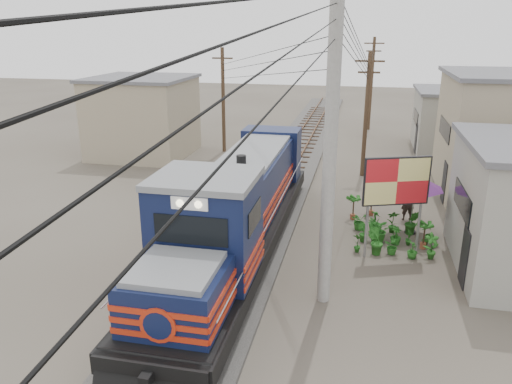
% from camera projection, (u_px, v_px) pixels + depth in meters
% --- Properties ---
extents(ground, '(120.00, 120.00, 0.00)m').
position_uv_depth(ground, '(222.00, 281.00, 17.15)').
color(ground, '#473F35').
rests_on(ground, ground).
extents(ballast, '(3.60, 70.00, 0.16)m').
position_uv_depth(ballast, '(274.00, 190.00, 26.39)').
color(ballast, '#595651').
rests_on(ballast, ground).
extents(track, '(1.15, 70.00, 0.12)m').
position_uv_depth(track, '(274.00, 187.00, 26.34)').
color(track, '#51331E').
rests_on(track, ground).
extents(locomotive, '(3.03, 16.52, 4.09)m').
position_uv_depth(locomotive, '(238.00, 210.00, 18.68)').
color(locomotive, black).
rests_on(locomotive, ground).
extents(utility_pole_main, '(0.40, 0.40, 10.00)m').
position_uv_depth(utility_pole_main, '(330.00, 147.00, 14.40)').
color(utility_pole_main, '#9E9B93').
rests_on(utility_pole_main, ground).
extents(wooden_pole_mid, '(1.60, 0.24, 7.00)m').
position_uv_depth(wooden_pole_mid, '(366.00, 113.00, 28.05)').
color(wooden_pole_mid, '#4C3826').
rests_on(wooden_pole_mid, ground).
extents(wooden_pole_far, '(1.60, 0.24, 7.50)m').
position_uv_depth(wooden_pole_far, '(371.00, 82.00, 40.89)').
color(wooden_pole_far, '#4C3826').
rests_on(wooden_pole_far, ground).
extents(wooden_pole_left, '(1.60, 0.24, 7.00)m').
position_uv_depth(wooden_pole_left, '(223.00, 98.00, 33.68)').
color(wooden_pole_left, '#4C3826').
rests_on(wooden_pole_left, ground).
extents(power_lines, '(9.65, 19.00, 3.30)m').
position_uv_depth(power_lines, '(267.00, 43.00, 22.66)').
color(power_lines, black).
rests_on(power_lines, ground).
extents(shophouse_back, '(6.30, 6.30, 4.20)m').
position_uv_depth(shophouse_back, '(461.00, 120.00, 34.65)').
color(shophouse_back, gray).
rests_on(shophouse_back, ground).
extents(shophouse_left, '(6.30, 6.30, 5.20)m').
position_uv_depth(shophouse_left, '(143.00, 116.00, 33.17)').
color(shophouse_left, gray).
rests_on(shophouse_left, ground).
extents(billboard, '(2.39, 0.97, 3.87)m').
position_uv_depth(billboard, '(397.00, 184.00, 18.15)').
color(billboard, '#99999E').
rests_on(billboard, ground).
extents(market_umbrella, '(3.06, 3.06, 2.57)m').
position_uv_depth(market_umbrella, '(415.00, 182.00, 20.38)').
color(market_umbrella, black).
rests_on(market_umbrella, ground).
extents(vendor, '(0.71, 0.57, 1.69)m').
position_uv_depth(vendor, '(408.00, 202.00, 22.27)').
color(vendor, black).
rests_on(vendor, ground).
extents(plant_nursery, '(3.46, 3.12, 1.09)m').
position_uv_depth(plant_nursery, '(386.00, 231.00, 20.05)').
color(plant_nursery, '#22621C').
rests_on(plant_nursery, ground).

